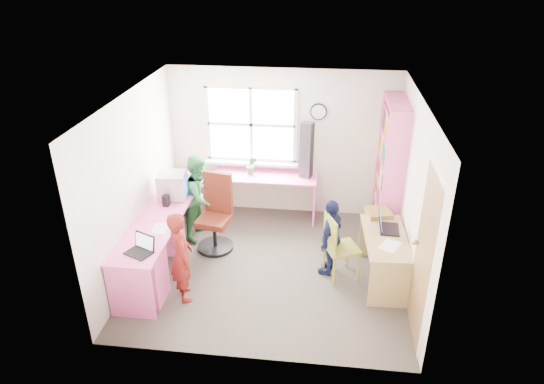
# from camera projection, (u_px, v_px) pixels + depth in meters

# --- Properties ---
(room) EXTENTS (3.64, 3.44, 2.44)m
(room) POSITION_uv_depth(u_px,v_px,m) (271.00, 186.00, 6.31)
(room) COLOR #3E3831
(room) RESTS_ON ground
(l_desk) EXTENTS (2.38, 2.95, 0.75)m
(l_desk) POSITION_uv_depth(u_px,v_px,m) (170.00, 245.00, 6.45)
(l_desk) COLOR pink
(l_desk) RESTS_ON ground
(right_desk) EXTENTS (0.60, 1.19, 0.67)m
(right_desk) POSITION_uv_depth(u_px,v_px,m) (384.00, 249.00, 6.30)
(right_desk) COLOR tan
(right_desk) RESTS_ON ground
(bookshelf) EXTENTS (0.30, 1.02, 2.10)m
(bookshelf) POSITION_uv_depth(u_px,v_px,m) (389.00, 173.00, 7.20)
(bookshelf) COLOR pink
(bookshelf) RESTS_ON ground
(swivel_chair) EXTENTS (0.62, 0.62, 1.14)m
(swivel_chair) POSITION_uv_depth(u_px,v_px,m) (216.00, 217.00, 7.04)
(swivel_chair) COLOR black
(swivel_chair) RESTS_ON ground
(wooden_chair) EXTENTS (0.53, 0.53, 0.93)m
(wooden_chair) POSITION_uv_depth(u_px,v_px,m) (337.00, 245.00, 6.35)
(wooden_chair) COLOR #9DA135
(wooden_chair) RESTS_ON ground
(crt_monitor) EXTENTS (0.43, 0.39, 0.38)m
(crt_monitor) POSITION_uv_depth(u_px,v_px,m) (172.00, 186.00, 6.93)
(crt_monitor) COLOR #B2B1B6
(crt_monitor) RESTS_ON l_desk
(laptop_left) EXTENTS (0.38, 0.36, 0.21)m
(laptop_left) POSITION_uv_depth(u_px,v_px,m) (141.00, 248.00, 5.75)
(laptop_left) COLOR black
(laptop_left) RESTS_ON l_desk
(laptop_right) EXTENTS (0.30, 0.35, 0.23)m
(laptop_right) POSITION_uv_depth(u_px,v_px,m) (386.00, 226.00, 6.35)
(laptop_right) COLOR black
(laptop_right) RESTS_ON right_desk
(speaker_a) EXTENTS (0.09, 0.09, 0.16)m
(speaker_a) POSITION_uv_depth(u_px,v_px,m) (166.00, 201.00, 6.76)
(speaker_a) COLOR black
(speaker_a) RESTS_ON l_desk
(speaker_b) EXTENTS (0.11, 0.11, 0.19)m
(speaker_b) POSITION_uv_depth(u_px,v_px,m) (177.00, 182.00, 7.26)
(speaker_b) COLOR black
(speaker_b) RESTS_ON l_desk
(cd_tower) EXTENTS (0.22, 0.21, 0.90)m
(cd_tower) POSITION_uv_depth(u_px,v_px,m) (307.00, 150.00, 7.48)
(cd_tower) COLOR black
(cd_tower) RESTS_ON l_desk
(game_box) EXTENTS (0.39, 0.39, 0.07)m
(game_box) POSITION_uv_depth(u_px,v_px,m) (378.00, 213.00, 6.72)
(game_box) COLOR red
(game_box) RESTS_ON right_desk
(paper_a) EXTENTS (0.20, 0.28, 0.00)m
(paper_a) POSITION_uv_depth(u_px,v_px,m) (160.00, 228.00, 6.25)
(paper_a) COLOR white
(paper_a) RESTS_ON l_desk
(paper_b) EXTENTS (0.32, 0.35, 0.00)m
(paper_b) POSITION_uv_depth(u_px,v_px,m) (390.00, 245.00, 6.03)
(paper_b) COLOR white
(paper_b) RESTS_ON right_desk
(potted_plant) EXTENTS (0.17, 0.14, 0.31)m
(potted_plant) POSITION_uv_depth(u_px,v_px,m) (252.00, 166.00, 7.68)
(potted_plant) COLOR #296734
(potted_plant) RESTS_ON l_desk
(person_red) EXTENTS (0.46, 0.52, 1.21)m
(person_red) POSITION_uv_depth(u_px,v_px,m) (181.00, 257.00, 5.94)
(person_red) COLOR maroon
(person_red) RESTS_ON ground
(person_green) EXTENTS (0.64, 0.74, 1.31)m
(person_green) POSITION_uv_depth(u_px,v_px,m) (200.00, 196.00, 7.26)
(person_green) COLOR #327E43
(person_green) RESTS_ON ground
(person_navy) EXTENTS (0.47, 0.70, 1.10)m
(person_navy) POSITION_uv_depth(u_px,v_px,m) (331.00, 237.00, 6.44)
(person_navy) COLOR #151C44
(person_navy) RESTS_ON ground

